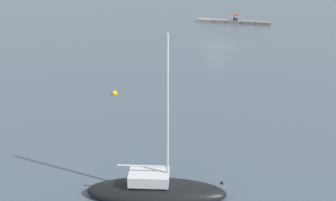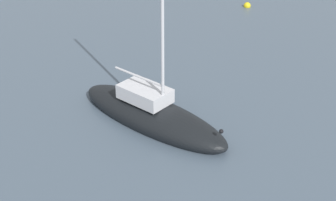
% 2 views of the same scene
% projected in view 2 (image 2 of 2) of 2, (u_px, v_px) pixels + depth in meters
% --- Properties ---
extents(sailboat_black_mid, '(8.88, 4.38, 10.50)m').
position_uv_depth(sailboat_black_mid, '(152.00, 114.00, 23.64)').
color(sailboat_black_mid, black).
rests_on(sailboat_black_mid, ground_plane).
extents(mooring_buoy_near, '(0.55, 0.55, 0.55)m').
position_uv_depth(mooring_buoy_near, '(247.00, 6.00, 38.40)').
color(mooring_buoy_near, yellow).
rests_on(mooring_buoy_near, ground_plane).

